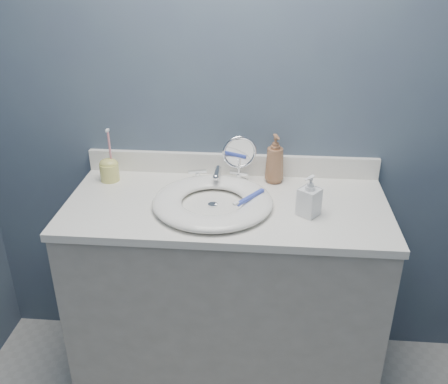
# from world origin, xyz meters

# --- Properties ---
(back_wall) EXTENTS (2.20, 0.02, 2.40)m
(back_wall) POSITION_xyz_m (0.00, 1.25, 1.20)
(back_wall) COLOR #445066
(back_wall) RESTS_ON ground
(vanity_cabinet) EXTENTS (1.20, 0.55, 0.85)m
(vanity_cabinet) POSITION_xyz_m (0.00, 0.97, 0.42)
(vanity_cabinet) COLOR #B0AAA1
(vanity_cabinet) RESTS_ON ground
(countertop) EXTENTS (1.22, 0.57, 0.03)m
(countertop) POSITION_xyz_m (0.00, 0.97, 0.86)
(countertop) COLOR white
(countertop) RESTS_ON vanity_cabinet
(backsplash) EXTENTS (1.22, 0.02, 0.09)m
(backsplash) POSITION_xyz_m (0.00, 1.24, 0.93)
(backsplash) COLOR white
(backsplash) RESTS_ON countertop
(basin) EXTENTS (0.45, 0.45, 0.04)m
(basin) POSITION_xyz_m (-0.05, 0.94, 0.90)
(basin) COLOR white
(basin) RESTS_ON countertop
(drain) EXTENTS (0.04, 0.04, 0.01)m
(drain) POSITION_xyz_m (-0.05, 0.94, 0.88)
(drain) COLOR silver
(drain) RESTS_ON countertop
(faucet) EXTENTS (0.25, 0.13, 0.07)m
(faucet) POSITION_xyz_m (-0.05, 1.14, 0.91)
(faucet) COLOR silver
(faucet) RESTS_ON countertop
(makeup_mirror) EXTENTS (0.14, 0.08, 0.20)m
(makeup_mirror) POSITION_xyz_m (0.04, 1.15, 0.99)
(makeup_mirror) COLOR silver
(makeup_mirror) RESTS_ON countertop
(soap_bottle_amber) EXTENTS (0.10, 0.10, 0.20)m
(soap_bottle_amber) POSITION_xyz_m (0.18, 1.18, 0.98)
(soap_bottle_amber) COLOR #916141
(soap_bottle_amber) RESTS_ON countertop
(soap_bottle_clear) EXTENTS (0.10, 0.10, 0.15)m
(soap_bottle_clear) POSITION_xyz_m (0.30, 0.91, 0.96)
(soap_bottle_clear) COLOR white
(soap_bottle_clear) RESTS_ON countertop
(toothbrush_holder) EXTENTS (0.08, 0.08, 0.22)m
(toothbrush_holder) POSITION_xyz_m (-0.50, 1.13, 0.93)
(toothbrush_holder) COLOR #D7D26B
(toothbrush_holder) RESTS_ON countertop
(toothbrush_lying) EXTENTS (0.11, 0.15, 0.02)m
(toothbrush_lying) POSITION_xyz_m (0.09, 0.94, 0.92)
(toothbrush_lying) COLOR blue
(toothbrush_lying) RESTS_ON basin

